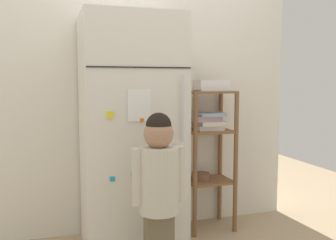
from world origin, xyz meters
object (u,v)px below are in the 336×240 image
at_px(child_standing, 159,180).
at_px(pantry_shelf_unit, 208,142).
at_px(fruit_bin, 214,86).
at_px(refrigerator, 131,133).

distance_m(child_standing, pantry_shelf_unit, 0.92).
distance_m(pantry_shelf_unit, fruit_bin, 0.46).
distance_m(refrigerator, child_standing, 0.58).
relative_size(child_standing, fruit_bin, 4.05).
xyz_separation_m(refrigerator, fruit_bin, (0.71, 0.13, 0.34)).
height_order(pantry_shelf_unit, fruit_bin, fruit_bin).
xyz_separation_m(child_standing, fruit_bin, (0.66, 0.67, 0.55)).
xyz_separation_m(child_standing, pantry_shelf_unit, (0.61, 0.67, 0.10)).
bearing_deg(fruit_bin, child_standing, -134.61).
bearing_deg(fruit_bin, pantry_shelf_unit, 169.74).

